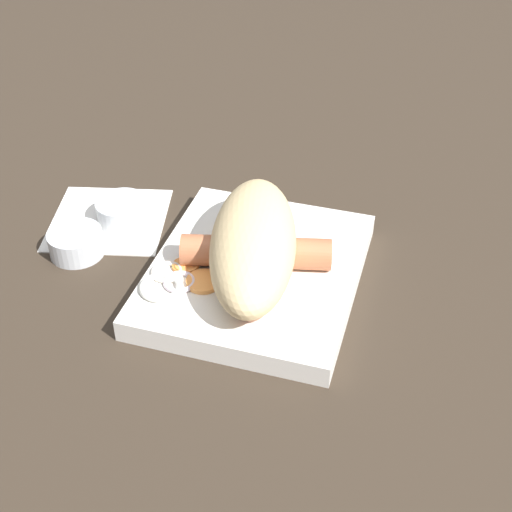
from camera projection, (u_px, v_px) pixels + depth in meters
The scene contains 8 objects.
ground_plane at pixel (256, 282), 0.67m from camera, with size 3.00×3.00×0.00m, color #33281E.
food_tray at pixel (256, 273), 0.66m from camera, with size 0.22×0.19×0.02m.
bread_roll at pixel (249, 242), 0.63m from camera, with size 0.20×0.12×0.06m.
sausage at pixel (256, 253), 0.64m from camera, with size 0.16×0.14×0.03m.
pickled_veggies at pixel (178, 279), 0.64m from camera, with size 0.07×0.07×0.01m.
napkin at pixel (109, 219), 0.75m from camera, with size 0.14×0.14×0.00m.
condiment_cup_near at pixel (123, 213), 0.74m from camera, with size 0.05×0.05×0.02m.
condiment_cup_far at pixel (76, 244), 0.70m from camera, with size 0.05×0.05×0.02m.
Camera 1 is at (-0.49, -0.15, 0.44)m, focal length 50.00 mm.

